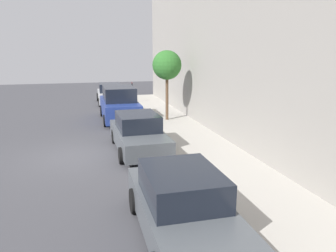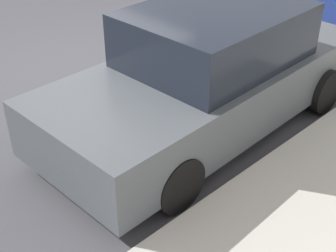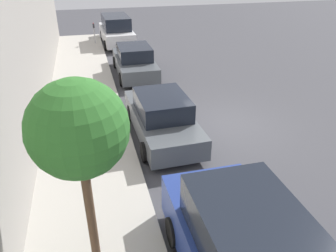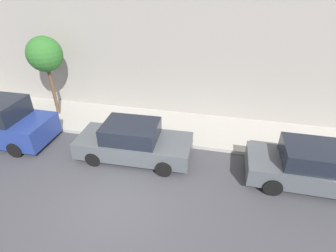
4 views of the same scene
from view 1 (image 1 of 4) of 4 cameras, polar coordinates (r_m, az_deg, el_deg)
The scene contains 8 objects.
ground_plane at distance 13.33m, azimuth -15.35°, elevation -5.14°, with size 60.00×60.00×0.00m, color #424247.
sidewalk at distance 14.09m, azimuth 5.22°, elevation -3.40°, with size 2.91×32.00×0.15m.
parked_sedan_second at distance 7.39m, azimuth 2.55°, elevation -13.84°, with size 1.92×4.51×1.54m.
parked_sedan_third at distance 13.47m, azimuth -5.20°, elevation -1.31°, with size 1.92×4.55×1.54m.
parked_suv_fourth at distance 19.44m, azimuth -8.47°, elevation 3.70°, with size 2.08×4.80×1.98m.
parked_sedan_fifth at distance 25.94m, azimuth -10.06°, elevation 5.53°, with size 1.92×4.54×1.54m.
parking_meter_far at distance 25.14m, azimuth -6.25°, elevation 6.22°, with size 0.11×0.15×1.51m.
street_tree at distance 18.48m, azimuth -0.18°, elevation 10.48°, with size 1.63×1.63×3.91m.
Camera 1 is at (0.33, -12.69, 4.08)m, focal length 35.00 mm.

